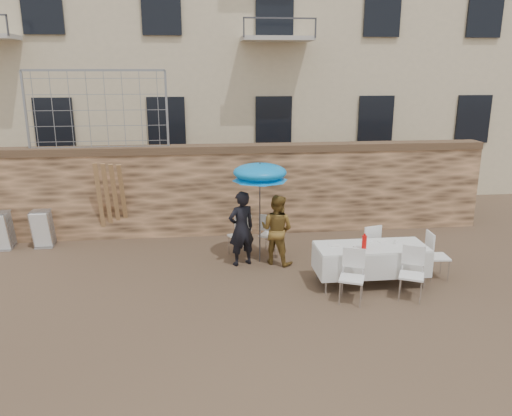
{
  "coord_description": "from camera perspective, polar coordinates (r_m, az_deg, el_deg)",
  "views": [
    {
      "loc": [
        -0.68,
        -7.13,
        4.0
      ],
      "look_at": [
        0.4,
        2.2,
        1.4
      ],
      "focal_mm": 35.0,
      "sensor_mm": 36.0,
      "label": 1
    }
  ],
  "objects": [
    {
      "name": "ground",
      "position": [
        8.21,
        -1.04,
        -13.71
      ],
      "size": [
        80.0,
        80.0,
        0.0
      ],
      "primitive_type": "plane",
      "color": "brown",
      "rests_on": "ground"
    },
    {
      "name": "chair_stack_left",
      "position": [
        13.01,
        -26.81,
        -2.03
      ],
      "size": [
        0.46,
        0.55,
        0.92
      ],
      "primitive_type": null,
      "color": "white",
      "rests_on": "ground"
    },
    {
      "name": "table_chair_front_left",
      "position": [
        9.03,
        10.9,
        -7.77
      ],
      "size": [
        0.63,
        0.63,
        0.96
      ],
      "primitive_type": null,
      "rotation": [
        0.0,
        0.0,
        -0.4
      ],
      "color": "white",
      "rests_on": "ground"
    },
    {
      "name": "couple_chair_right",
      "position": [
        11.14,
        1.68,
        -2.95
      ],
      "size": [
        0.66,
        0.66,
        0.96
      ],
      "primitive_type": null,
      "rotation": [
        0.0,
        0.0,
        2.62
      ],
      "color": "white",
      "rests_on": "ground"
    },
    {
      "name": "wood_planks",
      "position": [
        12.28,
        -16.01,
        0.72
      ],
      "size": [
        0.7,
        0.2,
        2.0
      ],
      "primitive_type": null,
      "color": "#A37749",
      "rests_on": "ground"
    },
    {
      "name": "table_chair_back",
      "position": [
        10.64,
        12.56,
        -4.23
      ],
      "size": [
        0.59,
        0.59,
        0.96
      ],
      "primitive_type": null,
      "rotation": [
        0.0,
        0.0,
        3.41
      ],
      "color": "white",
      "rests_on": "ground"
    },
    {
      "name": "table_chair_front_right",
      "position": [
        9.41,
        17.36,
        -7.25
      ],
      "size": [
        0.64,
        0.64,
        0.96
      ],
      "primitive_type": null,
      "rotation": [
        0.0,
        0.0,
        -0.46
      ],
      "color": "white",
      "rests_on": "ground"
    },
    {
      "name": "soda_bottle",
      "position": [
        9.53,
        12.27,
        -3.85
      ],
      "size": [
        0.09,
        0.09,
        0.26
      ],
      "primitive_type": "cylinder",
      "color": "red",
      "rests_on": "banquet_table"
    },
    {
      "name": "man_suit",
      "position": [
        10.45,
        -1.68,
        -2.36
      ],
      "size": [
        0.69,
        0.57,
        1.6
      ],
      "primitive_type": "imported",
      "rotation": [
        0.0,
        0.0,
        3.52
      ],
      "color": "black",
      "rests_on": "ground"
    },
    {
      "name": "chair_stack_right",
      "position": [
        12.72,
        -23.0,
        -1.95
      ],
      "size": [
        0.46,
        0.47,
        0.92
      ],
      "primitive_type": null,
      "color": "white",
      "rests_on": "ground"
    },
    {
      "name": "couple_chair_left",
      "position": [
        11.07,
        -1.91,
        -3.08
      ],
      "size": [
        0.63,
        0.63,
        0.96
      ],
      "primitive_type": null,
      "rotation": [
        0.0,
        0.0,
        3.53
      ],
      "color": "white",
      "rests_on": "ground"
    },
    {
      "name": "banquet_table",
      "position": [
        9.78,
        13.04,
        -4.47
      ],
      "size": [
        2.1,
        0.85,
        0.78
      ],
      "color": "silver",
      "rests_on": "ground"
    },
    {
      "name": "umbrella",
      "position": [
        10.3,
        0.45,
        3.76
      ],
      "size": [
        1.16,
        1.16,
        2.02
      ],
      "color": "#3F3F44",
      "rests_on": "ground"
    },
    {
      "name": "table_chair_side",
      "position": [
        10.49,
        20.03,
        -5.11
      ],
      "size": [
        0.51,
        0.51,
        0.96
      ],
      "primitive_type": null,
      "rotation": [
        0.0,
        0.0,
        1.51
      ],
      "color": "white",
      "rests_on": "ground"
    },
    {
      "name": "chain_link_fence",
      "position": [
        12.38,
        -17.69,
        10.59
      ],
      "size": [
        3.2,
        0.06,
        1.8
      ],
      "primitive_type": null,
      "color": "gray",
      "rests_on": "stone_wall"
    },
    {
      "name": "stone_wall",
      "position": [
        12.49,
        -3.3,
        2.03
      ],
      "size": [
        13.0,
        0.5,
        2.2
      ],
      "primitive_type": "cube",
      "color": "#8C6646",
      "rests_on": "ground"
    },
    {
      "name": "woman_dress",
      "position": [
        10.55,
        2.39,
        -2.47
      ],
      "size": [
        0.92,
        0.88,
        1.5
      ],
      "primitive_type": "imported",
      "rotation": [
        0.0,
        0.0,
        2.55
      ],
      "color": "#A47832",
      "rests_on": "ground"
    }
  ]
}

